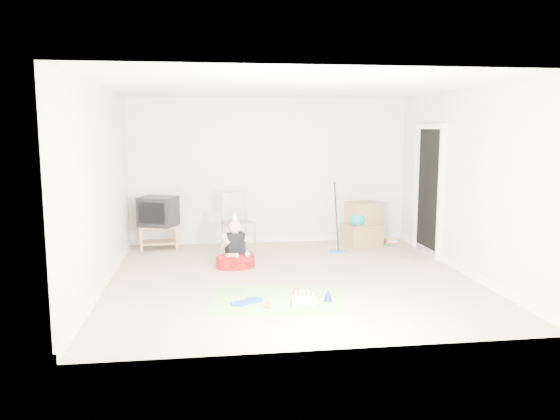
{
  "coord_description": "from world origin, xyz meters",
  "views": [
    {
      "loc": [
        -1.14,
        -7.25,
        2.05
      ],
      "look_at": [
        -0.1,
        0.4,
        0.9
      ],
      "focal_mm": 35.0,
      "sensor_mm": 36.0,
      "label": 1
    }
  ],
  "objects": [
    {
      "name": "orange_cup_near",
      "position": [
        -0.06,
        -0.82,
        0.05
      ],
      "size": [
        0.09,
        0.09,
        0.09
      ],
      "primitive_type": "cylinder",
      "rotation": [
        0.0,
        0.0,
        0.22
      ],
      "color": "#F15A1A",
      "rests_on": "party_mat"
    },
    {
      "name": "blue_plate_far",
      "position": [
        -0.78,
        -1.05,
        0.01
      ],
      "size": [
        0.23,
        0.23,
        0.01
      ],
      "primitive_type": "cylinder",
      "rotation": [
        0.0,
        0.0,
        -0.07
      ],
      "color": "blue",
      "rests_on": "party_mat"
    },
    {
      "name": "birthday_cake",
      "position": [
        -0.03,
        -1.19,
        0.04
      ],
      "size": [
        0.32,
        0.27,
        0.14
      ],
      "color": "white",
      "rests_on": "party_mat"
    },
    {
      "name": "orange_cup_far",
      "position": [
        -0.47,
        -1.25,
        0.04
      ],
      "size": [
        0.08,
        0.08,
        0.07
      ],
      "primitive_type": "cylinder",
      "rotation": [
        0.0,
        0.0,
        -0.56
      ],
      "color": "#F15A1A",
      "rests_on": "party_mat"
    },
    {
      "name": "folding_chair",
      "position": [
        -0.62,
        1.7,
        0.5
      ],
      "size": [
        0.58,
        0.56,
        1.04
      ],
      "color": "#96959A",
      "rests_on": "ground"
    },
    {
      "name": "tv_stand",
      "position": [
        -1.96,
        2.15,
        0.25
      ],
      "size": [
        0.69,
        0.47,
        0.41
      ],
      "color": "#9E7147",
      "rests_on": "ground"
    },
    {
      "name": "party_mat",
      "position": [
        -0.32,
        -0.97,
        0.0
      ],
      "size": [
        1.75,
        1.39,
        0.01
      ],
      "primitive_type": "cube",
      "rotation": [
        0.0,
        0.0,
        -0.17
      ],
      "color": "#DF2F7B",
      "rests_on": "ground"
    },
    {
      "name": "seated_woman",
      "position": [
        -0.73,
        0.72,
        0.19
      ],
      "size": [
        0.76,
        0.76,
        0.85
      ],
      "color": "#AA100F",
      "rests_on": "ground"
    },
    {
      "name": "floor_mop",
      "position": [
        1.04,
        1.48,
        0.26
      ],
      "size": [
        0.29,
        0.39,
        1.15
      ],
      "color": "blue",
      "rests_on": "ground"
    },
    {
      "name": "book_pile",
      "position": [
        2.13,
        1.99,
        0.05
      ],
      "size": [
        0.31,
        0.34,
        0.1
      ],
      "color": "#246D30",
      "rests_on": "ground"
    },
    {
      "name": "cardboard_boxes",
      "position": [
        1.56,
        1.89,
        0.37
      ],
      "size": [
        0.72,
        0.64,
        0.78
      ],
      "color": "#9E764C",
      "rests_on": "ground"
    },
    {
      "name": "doorway_recess",
      "position": [
        2.48,
        1.2,
        1.02
      ],
      "size": [
        0.02,
        0.9,
        2.05
      ],
      "primitive_type": "cube",
      "color": "black",
      "rests_on": "ground"
    },
    {
      "name": "blue_party_hat",
      "position": [
        0.28,
        -1.08,
        0.08
      ],
      "size": [
        0.12,
        0.12,
        0.15
      ],
      "primitive_type": "cone",
      "rotation": [
        0.0,
        0.0,
        -0.16
      ],
      "color": "#1924B4",
      "rests_on": "party_mat"
    },
    {
      "name": "blue_plate_near",
      "position": [
        -0.6,
        -0.95,
        0.01
      ],
      "size": [
        0.23,
        0.23,
        0.01
      ],
      "primitive_type": "cylinder",
      "rotation": [
        0.0,
        0.0,
        0.02
      ],
      "color": "blue",
      "rests_on": "party_mat"
    },
    {
      "name": "crt_tv",
      "position": [
        -1.96,
        2.15,
        0.66
      ],
      "size": [
        0.72,
        0.66,
        0.5
      ],
      "primitive_type": "cube",
      "rotation": [
        0.0,
        0.0,
        -0.38
      ],
      "color": "black",
      "rests_on": "tv_stand"
    },
    {
      "name": "ground",
      "position": [
        0.0,
        0.0,
        0.0
      ],
      "size": [
        5.0,
        5.0,
        0.0
      ],
      "primitive_type": "plane",
      "color": "tan",
      "rests_on": "ground"
    }
  ]
}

